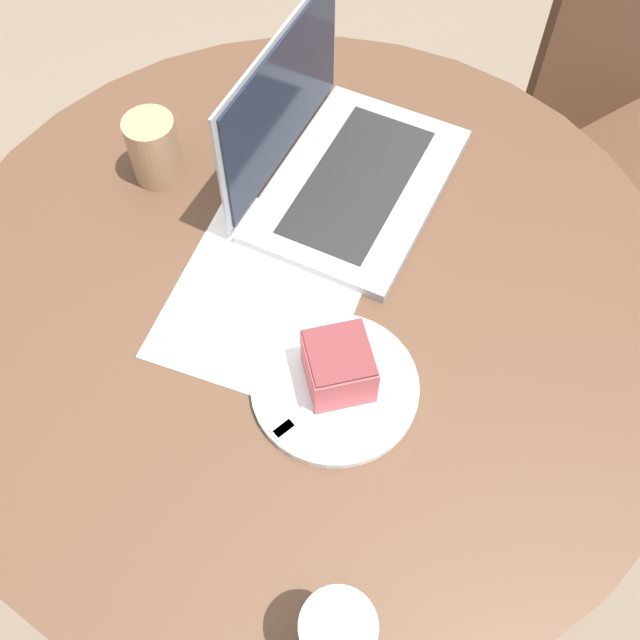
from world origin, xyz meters
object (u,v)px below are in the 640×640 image
at_px(plate, 335,387).
at_px(coffee_glass, 154,149).
at_px(laptop, 338,163).
at_px(chair, 625,153).

bearing_deg(plate, coffee_glass, -104.51).
relative_size(coffee_glass, laptop, 0.27).
xyz_separation_m(chair, laptop, (0.62, -0.26, 0.30)).
relative_size(plate, laptop, 0.55).
height_order(chair, coffee_glass, chair).
relative_size(chair, laptop, 2.40).
bearing_deg(chair, coffee_glass, -14.13).
height_order(coffee_glass, laptop, laptop).
relative_size(chair, coffee_glass, 8.94).
height_order(plate, coffee_glass, coffee_glass).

